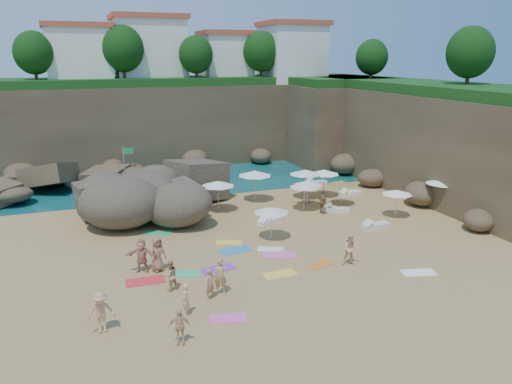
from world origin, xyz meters
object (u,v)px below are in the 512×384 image
object	(u,v)px
person_stand_0	(210,284)
person_stand_4	(306,193)
rock_outcrop	(162,216)
person_stand_2	(190,184)
person_stand_1	(170,275)
person_stand_3	(323,202)
flag_pole	(126,166)
parasol_0	(218,184)
parasol_1	(255,173)
parasol_2	(324,172)
lounger_0	(194,198)
person_stand_6	(185,300)
person_stand_5	(190,182)

from	to	relation	value
person_stand_0	person_stand_4	xyz separation A→B (m)	(10.99, 12.47, 0.08)
rock_outcrop	person_stand_2	world-z (taller)	rock_outcrop
person_stand_1	person_stand_3	world-z (taller)	person_stand_3
flag_pole	person_stand_0	world-z (taller)	flag_pole
parasol_0	person_stand_1	world-z (taller)	parasol_0
rock_outcrop	parasol_1	world-z (taller)	parasol_1
person_stand_2	parasol_2	bearing A→B (deg)	168.38
rock_outcrop	person_stand_0	world-z (taller)	rock_outcrop
lounger_0	person_stand_0	bearing A→B (deg)	-99.62
person_stand_0	person_stand_3	size ratio (longest dim) A/B	0.84
parasol_1	lounger_0	xyz separation A→B (m)	(-4.39, 1.99, -2.10)
parasol_0	person_stand_1	xyz separation A→B (m)	(-5.66, -11.28, -1.33)
parasol_2	person_stand_4	xyz separation A→B (m)	(-2.14, -1.17, -1.22)
rock_outcrop	person_stand_0	distance (m)	13.14
person_stand_0	person_stand_3	bearing A→B (deg)	8.71
parasol_0	parasol_2	size ratio (longest dim) A/B	1.03
person_stand_0	person_stand_2	xyz separation A→B (m)	(3.35, 18.31, 0.03)
flag_pole	person_stand_6	world-z (taller)	flag_pole
person_stand_0	person_stand_4	size ratio (longest dim) A/B	0.91
person_stand_5	lounger_0	bearing A→B (deg)	-86.06
person_stand_3	person_stand_6	xyz separation A→B (m)	(-12.37, -10.82, -0.16)
person_stand_3	person_stand_4	distance (m)	2.74
person_stand_3	person_stand_5	world-z (taller)	person_stand_3
parasol_0	person_stand_1	size ratio (longest dim) A/B	1.57
person_stand_5	person_stand_6	size ratio (longest dim) A/B	1.09
parasol_2	person_stand_6	distance (m)	20.73
parasol_2	person_stand_2	bearing A→B (deg)	154.51
parasol_2	person_stand_6	size ratio (longest dim) A/B	1.60
person_stand_2	parasol_1	bearing A→B (deg)	150.62
parasol_1	parasol_2	world-z (taller)	parasol_1
parasol_2	lounger_0	size ratio (longest dim) A/B	1.32
lounger_0	person_stand_0	size ratio (longest dim) A/B	1.19
person_stand_0	person_stand_6	xyz separation A→B (m)	(-1.41, -1.08, -0.02)
person_stand_1	parasol_1	bearing A→B (deg)	-143.49
parasol_0	person_stand_5	bearing A→B (deg)	95.93
parasol_1	person_stand_4	bearing A→B (deg)	-28.86
person_stand_2	person_stand_5	xyz separation A→B (m)	(0.11, 0.70, 0.02)
parasol_0	person_stand_4	distance (m)	7.02
parasol_0	person_stand_6	size ratio (longest dim) A/B	1.64
parasol_1	person_stand_2	xyz separation A→B (m)	(-4.17, 3.92, -1.46)
parasol_1	person_stand_6	xyz separation A→B (m)	(-8.93, -15.46, -1.50)
person_stand_0	person_stand_5	world-z (taller)	person_stand_5
person_stand_4	rock_outcrop	bearing A→B (deg)	-132.55
parasol_2	lounger_0	bearing A→B (deg)	164.74
rock_outcrop	person_stand_1	distance (m)	11.70
lounger_0	person_stand_2	world-z (taller)	person_stand_2
parasol_2	person_stand_4	size ratio (longest dim) A/B	1.42
parasol_1	person_stand_0	world-z (taller)	parasol_1
person_stand_3	person_stand_4	world-z (taller)	person_stand_3
lounger_0	parasol_1	bearing A→B (deg)	-23.18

